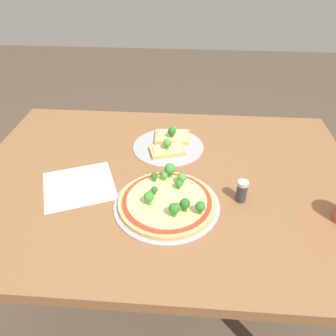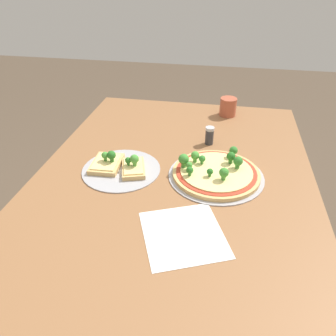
{
  "view_description": "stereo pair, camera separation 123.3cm",
  "coord_description": "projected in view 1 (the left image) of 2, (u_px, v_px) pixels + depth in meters",
  "views": [
    {
      "loc": [
        -0.08,
        0.88,
        1.42
      ],
      "look_at": [
        -0.01,
        -0.02,
        0.76
      ],
      "focal_mm": 35.0,
      "sensor_mm": 36.0,
      "label": 1
    },
    {
      "loc": [
        0.91,
        0.14,
        1.37
      ],
      "look_at": [
        -0.01,
        -0.02,
        0.76
      ],
      "focal_mm": 35.0,
      "sensor_mm": 36.0,
      "label": 2
    }
  ],
  "objects": [
    {
      "name": "pizza_tray_whole",
      "position": [
        167.0,
        201.0,
        0.99
      ],
      "size": [
        0.32,
        0.32,
        0.07
      ],
      "color": "#A3A3A8",
      "rests_on": "dining_table"
    },
    {
      "name": "paper_menu",
      "position": [
        79.0,
        186.0,
        1.07
      ],
      "size": [
        0.29,
        0.28,
        0.0
      ],
      "primitive_type": "cube",
      "rotation": [
        0.0,
        0.0,
        0.39
      ],
      "color": "white",
      "rests_on": "dining_table"
    },
    {
      "name": "dining_table",
      "position": [
        164.0,
        196.0,
        1.16
      ],
      "size": [
        1.32,
        0.94,
        0.74
      ],
      "color": "brown",
      "rests_on": "ground_plane"
    },
    {
      "name": "pizza_tray_slice",
      "position": [
        170.0,
        143.0,
        1.26
      ],
      "size": [
        0.27,
        0.27,
        0.07
      ],
      "color": "#A3A3A8",
      "rests_on": "dining_table"
    },
    {
      "name": "ground_plane",
      "position": [
        165.0,
        300.0,
        1.55
      ],
      "size": [
        8.0,
        8.0,
        0.0
      ],
      "primitive_type": "plane",
      "color": "brown"
    },
    {
      "name": "condiment_shaker",
      "position": [
        242.0,
        191.0,
        0.99
      ],
      "size": [
        0.03,
        0.03,
        0.07
      ],
      "color": "#333338",
      "rests_on": "dining_table"
    }
  ]
}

